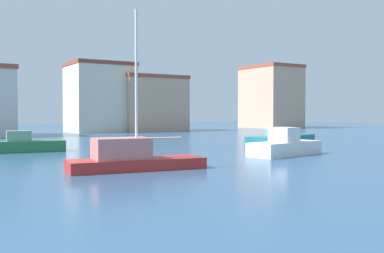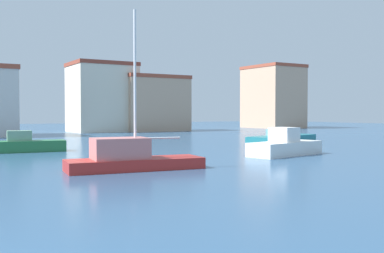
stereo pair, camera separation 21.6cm
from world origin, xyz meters
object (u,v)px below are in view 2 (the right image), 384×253
object	(u,v)px
motorboat_white_outer_mooring	(285,146)
motorboat_teal_inner_mooring	(282,138)
sailboat_red_far_right	(130,157)
motorboat_green_behind_lamppost	(27,145)

from	to	relation	value
motorboat_white_outer_mooring	motorboat_teal_inner_mooring	xyz separation A→B (m)	(7.38, 8.33, -0.15)
sailboat_red_far_right	motorboat_white_outer_mooring	xyz separation A→B (m)	(10.86, 1.61, -0.01)
sailboat_red_far_right	motorboat_teal_inner_mooring	size ratio (longest dim) A/B	0.88
motorboat_white_outer_mooring	motorboat_teal_inner_mooring	world-z (taller)	motorboat_white_outer_mooring
sailboat_red_far_right	motorboat_green_behind_lamppost	xyz separation A→B (m)	(-2.04, 12.17, -0.08)
motorboat_green_behind_lamppost	motorboat_teal_inner_mooring	distance (m)	20.39
motorboat_teal_inner_mooring	sailboat_red_far_right	bearing A→B (deg)	-151.40
sailboat_red_far_right	motorboat_teal_inner_mooring	distance (m)	20.77
motorboat_green_behind_lamppost	motorboat_teal_inner_mooring	world-z (taller)	motorboat_green_behind_lamppost
motorboat_teal_inner_mooring	motorboat_white_outer_mooring	bearing A→B (deg)	-131.52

